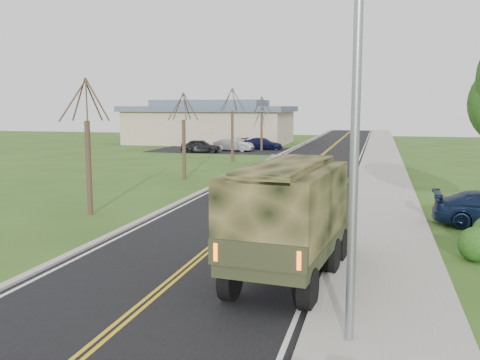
% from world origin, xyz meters
% --- Properties ---
extents(ground, '(160.00, 160.00, 0.00)m').
position_xyz_m(ground, '(0.00, 0.00, 0.00)').
color(ground, '#2D4B19').
rests_on(ground, ground).
extents(road, '(8.00, 120.00, 0.01)m').
position_xyz_m(road, '(0.00, 40.00, 0.01)').
color(road, black).
rests_on(road, ground).
extents(curb_right, '(0.30, 120.00, 0.12)m').
position_xyz_m(curb_right, '(4.15, 40.00, 0.06)').
color(curb_right, '#9E998E').
rests_on(curb_right, ground).
extents(sidewalk_right, '(3.20, 120.00, 0.10)m').
position_xyz_m(sidewalk_right, '(5.90, 40.00, 0.05)').
color(sidewalk_right, '#9E998E').
rests_on(sidewalk_right, ground).
extents(curb_left, '(0.30, 120.00, 0.10)m').
position_xyz_m(curb_left, '(-4.15, 40.00, 0.05)').
color(curb_left, '#9E998E').
rests_on(curb_left, ground).
extents(street_light, '(1.65, 0.22, 8.00)m').
position_xyz_m(street_light, '(4.90, -0.50, 4.43)').
color(street_light, gray).
rests_on(street_light, ground).
extents(bare_tree_a, '(1.93, 2.26, 6.08)m').
position_xyz_m(bare_tree_a, '(-7.00, 10.00, 2.63)').
color(bare_tree_a, '#38281C').
rests_on(bare_tree_a, ground).
extents(bare_tree_b, '(1.83, 2.14, 5.73)m').
position_xyz_m(bare_tree_b, '(-7.00, 22.00, 2.48)').
color(bare_tree_b, '#38281C').
rests_on(bare_tree_b, ground).
extents(bare_tree_c, '(2.04, 2.39, 6.42)m').
position_xyz_m(bare_tree_c, '(-7.00, 34.00, 2.78)').
color(bare_tree_c, '#38281C').
rests_on(bare_tree_c, ground).
extents(bare_tree_d, '(1.88, 2.20, 5.91)m').
position_xyz_m(bare_tree_d, '(-7.00, 46.00, 2.55)').
color(bare_tree_d, '#38281C').
rests_on(bare_tree_d, ground).
extents(commercial_building, '(25.50, 21.50, 5.65)m').
position_xyz_m(commercial_building, '(-15.98, 55.97, 2.69)').
color(commercial_building, tan).
rests_on(commercial_building, ground).
extents(military_truck, '(2.99, 6.90, 3.34)m').
position_xyz_m(military_truck, '(3.18, 3.46, 1.91)').
color(military_truck, black).
rests_on(military_truck, ground).
extents(suv_champagne, '(2.53, 4.87, 1.31)m').
position_xyz_m(suv_champagne, '(-0.87, 15.88, 0.66)').
color(suv_champagne, '#907351').
rests_on(suv_champagne, ground).
extents(sedan_silver, '(1.81, 4.00, 1.27)m').
position_xyz_m(sedan_silver, '(-1.55, 27.34, 0.64)').
color(sedan_silver, '#ACACB1').
rests_on(sedan_silver, ground).
extents(lot_car_dark, '(4.33, 2.27, 1.41)m').
position_xyz_m(lot_car_dark, '(-12.64, 42.00, 0.70)').
color(lot_car_dark, black).
rests_on(lot_car_dark, ground).
extents(lot_car_silver, '(4.46, 1.90, 1.43)m').
position_xyz_m(lot_car_silver, '(-9.81, 44.67, 0.71)').
color(lot_car_silver, '#B1B0B5').
rests_on(lot_car_silver, ground).
extents(lot_car_navy, '(4.77, 2.45, 1.32)m').
position_xyz_m(lot_car_navy, '(-7.23, 47.68, 0.66)').
color(lot_car_navy, '#0F1337').
rests_on(lot_car_navy, ground).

